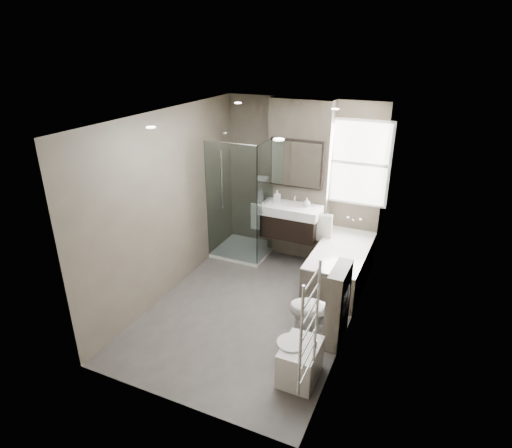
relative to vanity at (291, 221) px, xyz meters
The scene contains 15 objects.
room 1.53m from the vanity, 90.00° to the right, with size 2.70×3.90×2.70m.
vanity_pier 0.66m from the vanity, 90.00° to the left, with size 1.00×0.25×2.60m, color #575045.
vanity is the anchor object (origin of this frame).
mirror_cabinet 0.91m from the vanity, 90.00° to the left, with size 0.86×0.08×0.76m.
towel_left 0.56m from the vanity, behind, with size 0.24×0.06×0.44m, color silver.
towel_right 0.56m from the vanity, ahead, with size 0.24×0.06×0.44m, color silver.
shower_enclosure 0.80m from the vanity, behind, with size 0.90×0.90×2.00m.
bathtub 1.07m from the vanity, 19.37° to the right, with size 0.75×1.60×0.57m.
window 1.37m from the vanity, 26.58° to the left, with size 0.98×0.06×1.33m.
toilet 1.99m from the vanity, 60.15° to the right, with size 0.40×0.70×0.72m, color white.
cistern_box 2.08m from the vanity, 54.16° to the right, with size 0.19×0.55×1.00m.
bidet 2.72m from the vanity, 67.70° to the right, with size 0.46×0.53×0.55m.
towel_radiator 3.30m from the vanity, 67.55° to the right, with size 0.03×0.49×1.10m.
soap_bottle_a 0.45m from the vanity, 166.46° to the left, with size 0.09×0.09×0.20m, color white.
soap_bottle_b 0.41m from the vanity, 15.31° to the left, with size 0.11×0.11×0.14m, color white.
Camera 1 is at (2.07, -4.57, 3.41)m, focal length 30.00 mm.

